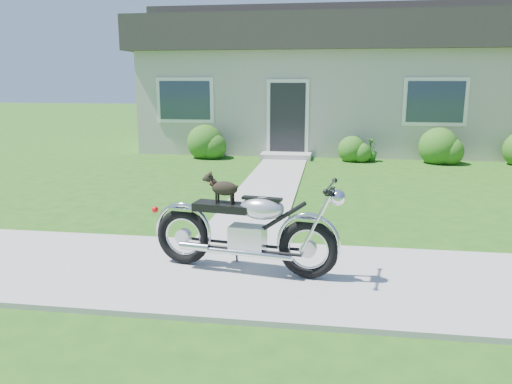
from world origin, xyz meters
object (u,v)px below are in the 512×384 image
Objects in this scene: potted_plant_right at (371,150)px; motorcycle_with_dog at (247,229)px; potted_plant_left at (207,144)px; house at (341,81)px.

potted_plant_right is 8.75m from motorcycle_with_dog.
motorcycle_with_dog is (2.62, -8.52, 0.16)m from potted_plant_left.
potted_plant_left is (-3.78, -3.44, -1.78)m from house.
potted_plant_left is 1.17× the size of potted_plant_right.
house is 16.63× the size of potted_plant_left.
potted_plant_right is 0.29× the size of motorcycle_with_dog.
house reaches higher than potted_plant_left.
house is at bearing 93.30° from motorcycle_with_dog.
house is at bearing 103.42° from potted_plant_right.
potted_plant_left is at bearing 115.90° from motorcycle_with_dog.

